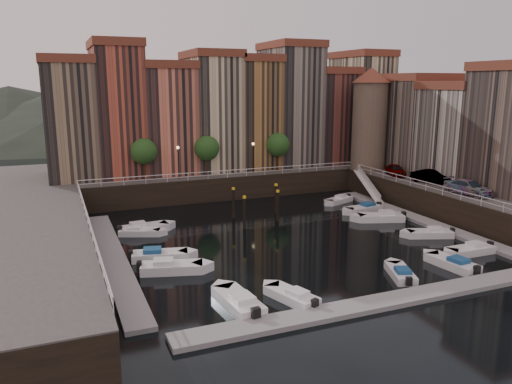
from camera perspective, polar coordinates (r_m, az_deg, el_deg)
name	(u,v)px	position (r m, az deg, el deg)	size (l,w,h in m)	color
ground	(281,235)	(49.68, 2.84, -4.94)	(200.00, 200.00, 0.00)	black
quay_far	(205,176)	(73.03, -5.82, 1.83)	(80.00, 20.00, 3.00)	black
quay_right	(507,200)	(64.61, 26.79, -0.84)	(20.00, 36.00, 3.00)	black
dock_left	(114,258)	(44.55, -15.97, -7.24)	(2.00, 28.00, 0.35)	gray
dock_right	(419,219)	(57.41, 18.11, -2.99)	(2.00, 28.00, 0.35)	gray
dock_near	(386,301)	(35.96, 14.65, -11.99)	(30.00, 2.00, 0.35)	gray
mountains	(129,107)	(154.63, -14.29, 9.43)	(145.00, 100.00, 18.00)	#2D382D
far_terrace	(232,111)	(70.56, -2.79, 9.24)	(48.70, 10.30, 17.50)	#897257
right_terrace	(466,127)	(66.27, 22.84, 6.89)	(9.30, 24.30, 14.00)	#79695B
corner_tower	(370,117)	(70.25, 12.85, 8.32)	(5.20, 5.20, 13.80)	#6B5B4C
promenade_trees	(212,148)	(64.48, -5.07, 5.02)	(21.20, 3.20, 5.20)	black
street_lamps	(217,154)	(63.73, -4.51, 4.32)	(10.36, 0.36, 4.18)	black
railings	(262,188)	(53.04, 0.65, 0.42)	(36.08, 34.04, 0.52)	white
gangway	(368,185)	(66.01, 12.68, 0.83)	(2.78, 8.32, 3.73)	white
mooring_pilings	(258,205)	(54.58, 0.26, -1.54)	(5.99, 4.88, 3.78)	black
boat_left_1	(170,267)	(40.67, -9.77, -8.50)	(5.29, 3.12, 1.18)	white
boat_left_2	(159,255)	(43.61, -11.07, -7.13)	(5.08, 2.80, 1.14)	white
boat_left_3	(139,232)	(50.87, -13.24, -4.46)	(4.27, 2.90, 0.97)	white
boat_left_4	(143,228)	(51.82, -12.75, -4.06)	(5.11, 2.27, 1.15)	white
boat_right_0	(471,250)	(48.16, 23.40, -6.09)	(4.64, 1.73, 1.06)	white
boat_right_1	(431,233)	(51.89, 19.35, -4.48)	(4.65, 3.06, 1.05)	white
boat_right_2	(382,217)	(56.26, 14.17, -2.81)	(5.34, 3.42, 1.20)	white
boat_right_3	(364,209)	(59.72, 12.26, -1.87)	(4.91, 2.27, 1.11)	white
boat_right_4	(339,200)	(63.73, 9.48, -0.91)	(4.34, 2.91, 0.98)	white
boat_near_0	(239,302)	(34.21, -1.96, -12.45)	(2.35, 5.29, 1.20)	white
boat_near_1	(293,296)	(35.25, 4.21, -11.81)	(2.84, 4.54, 1.02)	white
boat_near_2	(401,273)	(40.71, 16.22, -8.92)	(2.86, 4.27, 0.97)	white
boat_near_3	(453,264)	(44.05, 21.62, -7.62)	(2.22, 4.83, 1.09)	white
car_a	(395,171)	(66.51, 15.65, 2.35)	(1.72, 4.29, 1.46)	gray
car_b	(430,177)	(62.77, 19.31, 1.58)	(1.65, 4.72, 1.56)	gray
car_c	(468,188)	(57.81, 23.08, 0.40)	(2.16, 5.32, 1.54)	gray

